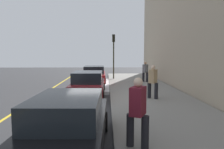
{
  "coord_description": "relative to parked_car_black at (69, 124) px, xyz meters",
  "views": [
    {
      "loc": [
        -11.79,
        -0.8,
        2.54
      ],
      "look_at": [
        0.15,
        -1.11,
        1.38
      ],
      "focal_mm": 34.39,
      "sensor_mm": 36.0,
      "label": 1
    }
  ],
  "objects": [
    {
      "name": "ground_plane",
      "position": [
        6.45,
        -0.16,
        -0.76
      ],
      "size": [
        56.0,
        56.0,
        0.0
      ],
      "primitive_type": "plane",
      "color": "#333335"
    },
    {
      "name": "sidewalk",
      "position": [
        6.45,
        -3.46,
        -0.68
      ],
      "size": [
        28.0,
        4.6,
        0.15
      ],
      "primitive_type": "cube",
      "color": "gray",
      "rests_on": "ground"
    },
    {
      "name": "lane_stripe_centre",
      "position": [
        6.45,
        3.04,
        -0.75
      ],
      "size": [
        28.0,
        0.14,
        0.01
      ],
      "primitive_type": "cube",
      "color": "gold",
      "rests_on": "ground"
    },
    {
      "name": "snow_bank_curb",
      "position": [
        11.02,
        -0.86,
        -0.65
      ],
      "size": [
        6.74,
        0.56,
        0.22
      ],
      "primitive_type": "cube",
      "color": "white",
      "rests_on": "ground"
    },
    {
      "name": "parked_car_black",
      "position": [
        0.0,
        0.0,
        0.0
      ],
      "size": [
        4.68,
        1.99,
        1.51
      ],
      "color": "black",
      "rests_on": "ground"
    },
    {
      "name": "parked_car_maroon",
      "position": [
        7.01,
        0.11,
        -0.0
      ],
      "size": [
        4.18,
        1.92,
        1.51
      ],
      "color": "black",
      "rests_on": "ground"
    },
    {
      "name": "parked_car_red",
      "position": [
        12.73,
        0.08,
        -0.0
      ],
      "size": [
        4.54,
        1.98,
        1.51
      ],
      "color": "black",
      "rests_on": "ground"
    },
    {
      "name": "pedestrian_burgundy_coat",
      "position": [
        -0.07,
        -1.75,
        0.35
      ],
      "size": [
        0.57,
        0.55,
        1.8
      ],
      "color": "black",
      "rests_on": "sidewalk"
    },
    {
      "name": "pedestrian_grey_coat",
      "position": [
        12.77,
        -4.26,
        0.3
      ],
      "size": [
        0.53,
        0.53,
        1.7
      ],
      "color": "black",
      "rests_on": "sidewalk"
    },
    {
      "name": "pedestrian_tan_coat",
      "position": [
        5.9,
        -3.43,
        0.35
      ],
      "size": [
        0.57,
        0.53,
        1.79
      ],
      "color": "black",
      "rests_on": "sidewalk"
    },
    {
      "name": "traffic_light_pole",
      "position": [
        15.19,
        -1.64,
        2.24
      ],
      "size": [
        0.35,
        0.26,
        4.2
      ],
      "color": "#2D2D19",
      "rests_on": "sidewalk"
    }
  ]
}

